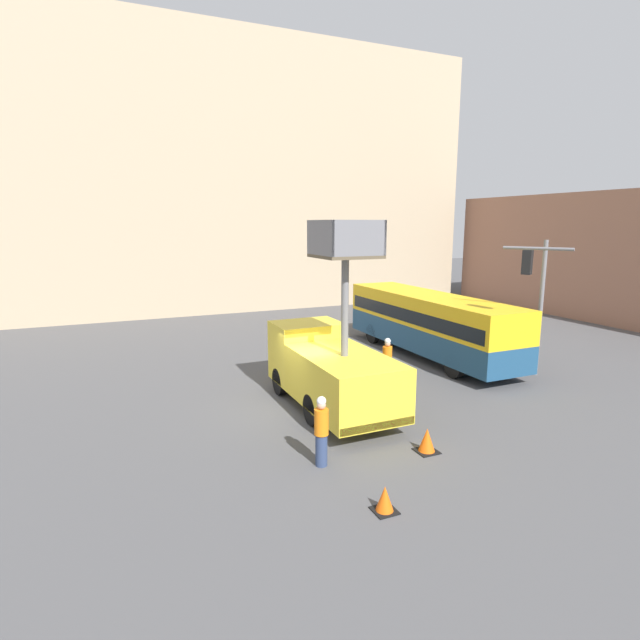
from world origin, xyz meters
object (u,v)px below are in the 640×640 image
Objects in this scene: city_bus at (429,320)px; road_worker_directing at (387,361)px; utility_truck at (330,366)px; traffic_cone_mid_road at (385,500)px; traffic_light_pole at (536,288)px; traffic_cone_near_truck at (427,441)px; road_worker_near_truck at (321,431)px.

road_worker_directing is (-4.11, -2.92, -0.82)m from city_bus.
road_worker_directing is at bearing 25.21° from utility_truck.
road_worker_directing reaches higher than traffic_cone_mid_road.
utility_truck is 6.60m from traffic_cone_mid_road.
city_bus is 5.11m from road_worker_directing.
traffic_light_pole is at bearing -178.72° from city_bus.
city_bus is 10.79m from traffic_cone_near_truck.
traffic_light_pole is 3.02× the size of road_worker_directing.
utility_truck is 3.34× the size of road_worker_near_truck.
road_worker_directing is (3.24, 1.53, -0.56)m from utility_truck.
city_bus is 12.45m from road_worker_near_truck.
traffic_cone_mid_road is at bearing 45.26° from road_worker_near_truck.
traffic_cone_mid_road is (-8.92, -10.74, -1.49)m from city_bus.
traffic_cone_mid_road is (-2.64, -2.09, -0.04)m from traffic_cone_near_truck.
traffic_light_pole reaches higher than traffic_cone_mid_road.
road_worker_near_truck is at bearing -117.94° from utility_truck.
utility_truck is 0.59× the size of city_bus.
city_bus is at bearing 50.29° from traffic_cone_mid_road.
utility_truck is at bearing 76.02° from traffic_cone_mid_road.
city_bus is at bearing -94.14° from road_worker_directing.
traffic_light_pole is (1.50, -4.91, 2.06)m from city_bus.
city_bus is at bearing 106.99° from traffic_light_pole.
utility_truck is 9.30× the size of traffic_cone_near_truck.
road_worker_directing is (-5.61, 1.98, -2.88)m from traffic_light_pole.
road_worker_near_truck reaches higher than traffic_cone_near_truck.
road_worker_near_truck is 2.68m from traffic_cone_mid_road.
road_worker_directing is 6.16m from traffic_cone_near_truck.
utility_truck is 4.50m from traffic_cone_near_truck.
road_worker_near_truck is at bearing 115.54° from city_bus.
utility_truck is at bearing 104.32° from traffic_cone_near_truck.
road_worker_near_truck is 2.78× the size of traffic_cone_near_truck.
traffic_cone_near_truck is at bearing 128.31° from city_bus.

